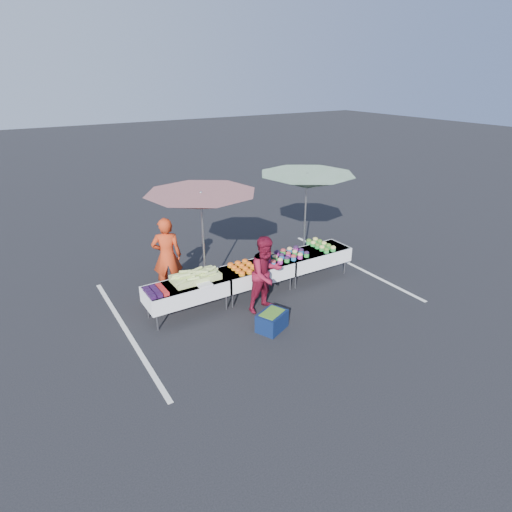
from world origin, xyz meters
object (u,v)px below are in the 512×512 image
umbrella_left (201,202)px  table_left (187,290)px  customer (266,274)px  vendor (167,256)px  table_right (314,256)px  storage_bin (272,321)px  umbrella_right (307,182)px  table_center (256,272)px

umbrella_left → table_left: bearing=-141.4°
customer → vendor: bearing=122.0°
customer → umbrella_left: 2.16m
table_right → storage_bin: table_right is taller
umbrella_right → storage_bin: 4.12m
table_center → storage_bin: bearing=-110.0°
umbrella_right → storage_bin: (-2.62, -2.33, -2.15)m
table_left → storage_bin: (1.24, -1.53, -0.37)m
table_right → umbrella_left: bearing=168.6°
vendor → customer: size_ratio=1.09×
table_left → table_center: size_ratio=1.00×
table_left → storage_bin: table_left is taller
table_left → vendor: vendor is taller
table_left → umbrella_left: 1.99m
table_right → storage_bin: bearing=-147.0°
table_center → customer: customer is taller
vendor → storage_bin: bearing=135.3°
table_right → table_left: bearing=180.0°
table_right → customer: (-2.00, -0.75, 0.30)m
table_center → customer: size_ratio=1.05×
customer → storage_bin: customer is taller
table_center → table_right: same height
umbrella_right → customer: bearing=-145.6°
umbrella_left → table_right: bearing=-11.4°
vendor → table_right: bearing=-177.1°
table_left → umbrella_right: size_ratio=0.63×
storage_bin → vendor: bearing=90.1°
table_left → umbrella_left: size_ratio=0.63×
table_right → table_center: bearing=180.0°
table_left → vendor: bearing=88.5°
table_left → customer: (1.60, -0.75, 0.30)m
vendor → umbrella_right: (3.84, -0.39, 1.39)m
customer → table_left: bearing=147.8°
table_left → customer: 1.79m
umbrella_right → vendor: bearing=174.2°
customer → umbrella_left: (-0.88, 1.33, 1.47)m
table_right → storage_bin: (-2.36, -1.53, -0.37)m
table_left → customer: bearing=-25.1°
table_left → table_right: same height
table_right → vendor: 3.78m
vendor → umbrella_right: bearing=-164.5°
umbrella_left → storage_bin: (0.52, -2.11, -2.14)m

